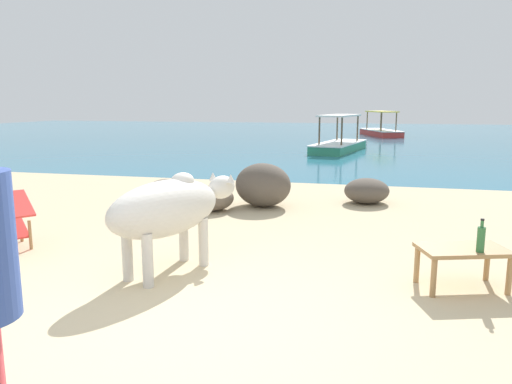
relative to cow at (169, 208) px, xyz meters
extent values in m
cube|color=#CCB78E|center=(0.63, -1.22, -0.66)|extent=(18.00, 14.00, 0.04)
cube|color=teal|center=(0.63, 20.78, -0.68)|extent=(60.00, 36.00, 0.03)
cylinder|color=beige|center=(-0.01, 0.36, -0.39)|extent=(0.10, 0.10, 0.50)
cylinder|color=beige|center=(0.25, 0.25, -0.39)|extent=(0.10, 0.10, 0.50)
cylinder|color=beige|center=(-0.29, -0.34, -0.39)|extent=(0.10, 0.10, 0.50)
cylinder|color=beige|center=(-0.03, -0.45, -0.39)|extent=(0.10, 0.10, 0.50)
ellipsoid|color=beige|center=(-0.02, -0.04, 0.01)|extent=(0.99, 1.46, 0.55)
ellipsoid|color=beige|center=(0.30, 0.74, 0.10)|extent=(0.34, 0.42, 0.25)
cone|color=beige|center=(0.19, 0.79, 0.21)|extent=(0.12, 0.12, 0.09)
cone|color=beige|center=(0.42, 0.69, 0.21)|extent=(0.12, 0.12, 0.09)
ellipsoid|color=beige|center=(0.07, 0.18, 0.24)|extent=(0.30, 0.32, 0.18)
cube|color=#A37A4C|center=(2.73, 0.19, -0.28)|extent=(0.86, 0.65, 0.04)
cylinder|color=#A37A4C|center=(3.00, 0.47, -0.47)|extent=(0.05, 0.05, 0.34)
cylinder|color=#A37A4C|center=(3.11, 0.12, -0.47)|extent=(0.05, 0.05, 0.34)
cylinder|color=#A37A4C|center=(2.35, 0.26, -0.47)|extent=(0.05, 0.05, 0.34)
cylinder|color=#A37A4C|center=(2.46, -0.08, -0.47)|extent=(0.05, 0.05, 0.34)
cylinder|color=#2D6B38|center=(2.85, 0.09, -0.15)|extent=(0.07, 0.07, 0.22)
cylinder|color=#2D6B38|center=(2.85, 0.09, -0.01)|extent=(0.03, 0.03, 0.06)
cylinder|color=black|center=(2.85, 0.09, 0.03)|extent=(0.03, 0.03, 0.02)
cylinder|color=#A37A4C|center=(-2.19, 0.57, -0.57)|extent=(0.04, 0.04, 0.14)
cylinder|color=#A37A4C|center=(-1.87, 0.32, -0.47)|extent=(0.04, 0.04, 0.34)
cube|color=red|center=(-2.19, 0.24, -0.40)|extent=(0.66, 0.68, 0.21)
cube|color=red|center=(-1.94, 0.05, -0.08)|extent=(0.68, 0.69, 0.23)
ellipsoid|color=brown|center=(1.82, 3.95, -0.43)|extent=(1.00, 1.03, 0.42)
ellipsoid|color=brown|center=(0.19, 3.28, -0.29)|extent=(1.24, 1.20, 0.70)
ellipsoid|color=gray|center=(-1.61, 3.51, -0.47)|extent=(0.82, 0.81, 0.35)
ellipsoid|color=#6B5B4C|center=(-0.51, 2.80, -0.45)|extent=(0.77, 0.76, 0.39)
cube|color=#338E66|center=(0.68, 13.22, -0.53)|extent=(1.80, 3.75, 0.28)
cube|color=white|center=(0.68, 13.22, -0.37)|extent=(1.87, 3.83, 0.04)
cylinder|color=brown|center=(0.85, 12.08, 0.09)|extent=(0.06, 0.06, 0.95)
cylinder|color=brown|center=(0.09, 12.24, 0.09)|extent=(0.06, 0.06, 0.95)
cylinder|color=brown|center=(1.28, 14.20, 0.09)|extent=(0.06, 0.06, 0.95)
cylinder|color=brown|center=(0.52, 14.35, 0.09)|extent=(0.06, 0.06, 0.95)
cube|color=silver|center=(0.68, 13.22, 0.59)|extent=(1.42, 2.66, 0.06)
cube|color=#C63833|center=(2.19, 22.34, -0.53)|extent=(2.26, 3.76, 0.28)
cube|color=white|center=(2.19, 22.34, -0.37)|extent=(2.34, 3.85, 0.04)
cylinder|color=brown|center=(2.92, 21.46, 0.09)|extent=(0.06, 0.06, 0.95)
cylinder|color=brown|center=(2.19, 21.20, 0.09)|extent=(0.06, 0.06, 0.95)
cylinder|color=brown|center=(2.18, 23.49, 0.09)|extent=(0.06, 0.06, 0.95)
cylinder|color=brown|center=(1.46, 23.23, 0.09)|extent=(0.06, 0.06, 0.95)
cube|color=#EFD14C|center=(2.19, 22.34, 0.59)|extent=(1.74, 2.69, 0.06)
camera|label=1|loc=(1.93, -4.34, 1.01)|focal=34.38mm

